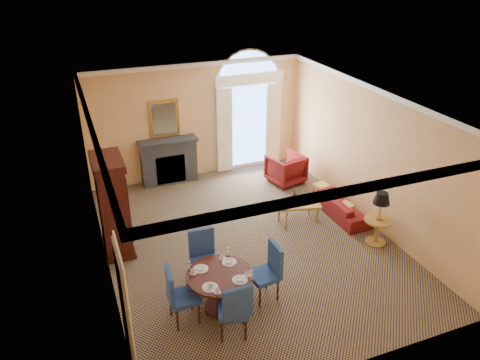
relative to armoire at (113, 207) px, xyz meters
name	(u,v)px	position (x,y,z in m)	size (l,w,h in m)	color
ground	(248,242)	(2.72, -0.80, -1.03)	(7.50, 7.50, 0.00)	#13183E
room_envelope	(236,125)	(2.69, -0.13, 1.48)	(6.04, 7.52, 3.45)	#E8B16E
armoire	(113,207)	(0.00, 0.00, 0.00)	(0.61, 1.09, 2.14)	black
dining_table	(220,283)	(1.45, -2.59, -0.47)	(1.20, 1.20, 0.95)	black
dining_chair_north	(204,254)	(1.42, -1.73, -0.39)	(0.53, 0.54, 1.12)	navy
dining_chair_south	(235,308)	(1.45, -3.35, -0.39)	(0.62, 0.62, 1.12)	navy
dining_chair_east	(269,268)	(2.39, -2.60, -0.39)	(0.57, 0.57, 1.12)	navy
dining_chair_west	(177,293)	(0.67, -2.65, -0.39)	(0.55, 0.53, 1.12)	navy
sofa	(342,207)	(5.27, -0.58, -0.78)	(1.68, 0.66, 0.49)	maroon
armchair	(286,169)	(4.79, 1.55, -0.62)	(0.87, 0.90, 0.82)	maroon
coffee_table	(299,204)	(4.15, -0.42, -0.58)	(1.08, 0.77, 0.82)	#AE7F34
side_table	(380,212)	(5.32, -1.87, -0.25)	(0.61, 0.61, 1.23)	#AE7F34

